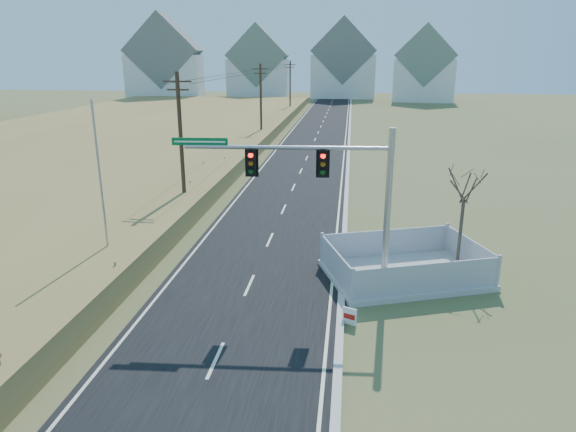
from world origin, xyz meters
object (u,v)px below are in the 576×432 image
object	(u,v)px
fence_enclosure	(404,271)
bare_tree	(466,184)
flagpole	(103,207)
traffic_signal_mast	(342,196)
open_sign	(349,316)

from	to	relation	value
fence_enclosure	bare_tree	bearing A→B (deg)	5.14
flagpole	bare_tree	bearing A→B (deg)	7.40
fence_enclosure	bare_tree	world-z (taller)	bare_tree
traffic_signal_mast	bare_tree	bearing A→B (deg)	27.70
bare_tree	open_sign	bearing A→B (deg)	-130.57
flagpole	bare_tree	distance (m)	16.81
traffic_signal_mast	open_sign	world-z (taller)	traffic_signal_mast
traffic_signal_mast	open_sign	xyz separation A→B (m)	(0.46, -2.60, -4.08)
open_sign	bare_tree	distance (m)	8.82
open_sign	traffic_signal_mast	bearing A→B (deg)	122.48
fence_enclosure	open_sign	size ratio (longest dim) A/B	11.60
flagpole	fence_enclosure	bearing A→B (deg)	3.89
open_sign	bare_tree	world-z (taller)	bare_tree
fence_enclosure	open_sign	world-z (taller)	fence_enclosure
traffic_signal_mast	fence_enclosure	distance (m)	5.55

